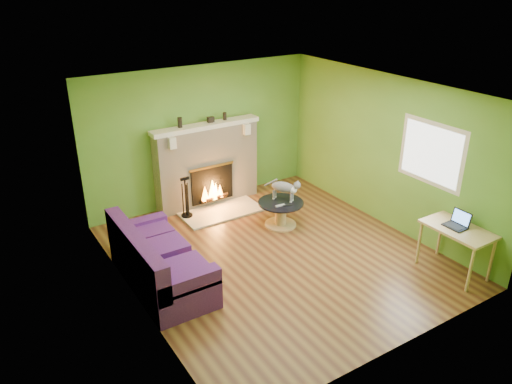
{
  "coord_description": "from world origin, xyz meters",
  "views": [
    {
      "loc": [
        -3.89,
        -5.56,
        4.15
      ],
      "look_at": [
        -0.12,
        0.4,
        0.98
      ],
      "focal_mm": 35.0,
      "sensor_mm": 36.0,
      "label": 1
    }
  ],
  "objects_px": {
    "sofa": "(157,263)",
    "coffee_table": "(281,212)",
    "cat": "(283,189)",
    "desk": "(458,233)"
  },
  "relations": [
    {
      "from": "sofa",
      "to": "coffee_table",
      "type": "bearing_deg",
      "value": 12.04
    },
    {
      "from": "desk",
      "to": "cat",
      "type": "height_order",
      "value": "cat"
    },
    {
      "from": "sofa",
      "to": "desk",
      "type": "bearing_deg",
      "value": -28.2
    },
    {
      "from": "coffee_table",
      "to": "desk",
      "type": "relative_size",
      "value": 0.8
    },
    {
      "from": "coffee_table",
      "to": "cat",
      "type": "xyz_separation_m",
      "value": [
        0.08,
        0.05,
        0.39
      ]
    },
    {
      "from": "sofa",
      "to": "cat",
      "type": "relative_size",
      "value": 3.07
    },
    {
      "from": "coffee_table",
      "to": "cat",
      "type": "relative_size",
      "value": 1.23
    },
    {
      "from": "coffee_table",
      "to": "desk",
      "type": "height_order",
      "value": "desk"
    },
    {
      "from": "sofa",
      "to": "coffee_table",
      "type": "height_order",
      "value": "sofa"
    },
    {
      "from": "sofa",
      "to": "desk",
      "type": "distance_m",
      "value": 4.33
    }
  ]
}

